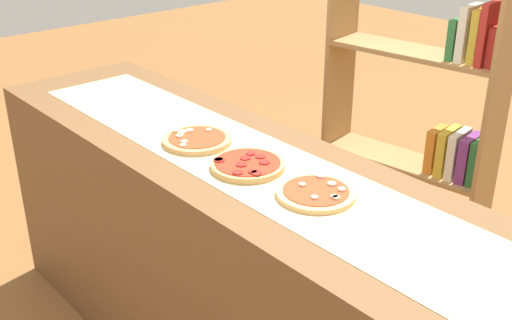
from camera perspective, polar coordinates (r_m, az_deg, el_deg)
counter at (r=2.29m, az=-0.00°, el=-11.19°), size 2.63×0.62×0.94m
parchment_paper at (r=2.05m, az=-0.00°, el=-0.48°), size 2.25×0.39×0.00m
pizza_mushroom_0 at (r=2.22m, az=-5.32°, el=1.83°), size 0.24×0.24×0.03m
pizza_pepperoni_1 at (r=2.02m, az=-0.76°, el=-0.45°), size 0.24×0.24×0.03m
pizza_mushroom_2 at (r=1.86m, az=5.41°, el=-2.95°), size 0.23×0.23×0.02m
bookshelf at (r=2.98m, az=15.21°, el=3.07°), size 0.83×0.34×1.61m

